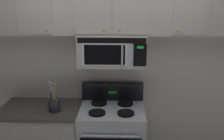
# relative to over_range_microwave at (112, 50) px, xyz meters

# --- Properties ---
(back_wall) EXTENTS (5.20, 0.10, 2.70)m
(back_wall) POSITION_rel_over_range_microwave_xyz_m (0.00, 0.25, -0.23)
(back_wall) COLOR silver
(back_wall) RESTS_ON ground_plane
(over_range_microwave) EXTENTS (0.76, 0.43, 0.35)m
(over_range_microwave) POSITION_rel_over_range_microwave_xyz_m (0.00, 0.00, 0.00)
(over_range_microwave) COLOR #B7BABF
(upper_cabinets) EXTENTS (2.50, 0.36, 0.55)m
(upper_cabinets) POSITION_rel_over_range_microwave_xyz_m (0.00, 0.03, 0.45)
(upper_cabinets) COLOR #BCB7AD
(utensil_crock_charcoal) EXTENTS (0.13, 0.13, 0.38)m
(utensil_crock_charcoal) POSITION_rel_over_range_microwave_xyz_m (-0.65, -0.21, -0.58)
(utensil_crock_charcoal) COLOR #2D2D33
(utensil_crock_charcoal) RESTS_ON counter_segment
(salt_shaker) EXTENTS (0.04, 0.04, 0.12)m
(salt_shaker) POSITION_rel_over_range_microwave_xyz_m (-0.73, -0.09, -0.62)
(salt_shaker) COLOR white
(salt_shaker) RESTS_ON counter_segment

